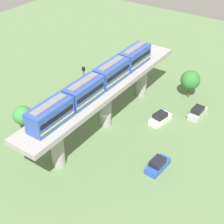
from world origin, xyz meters
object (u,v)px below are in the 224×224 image
Objects in this scene: train at (98,82)px; tree_near_viaduct at (121,61)px; signal_post at (85,92)px; tree_far_corner at (22,115)px; tree_mid_lot at (190,80)px; parked_car_silver at (198,112)px; parked_car_white at (160,118)px; parked_car_blue at (158,165)px.

train is 20.31m from tree_near_viaduct.
tree_near_viaduct is at bearing -76.10° from signal_post.
tree_mid_lot is at bearing -124.84° from tree_far_corner.
tree_near_viaduct is at bearing -94.67° from tree_far_corner.
parked_car_white is at bearing 51.49° from parked_car_silver.
train reaches higher than parked_car_white.
tree_far_corner reaches higher than parked_car_blue.
tree_near_viaduct is 17.75m from signal_post.
tree_far_corner is at bearing 85.33° from tree_near_viaduct.
train is 5.62× the size of tree_far_corner.
tree_mid_lot reaches higher than parked_car_blue.
parked_car_blue is 28.57m from tree_near_viaduct.
signal_post is at bearing -127.81° from tree_far_corner.
train is at bearing 50.32° from parked_car_silver.
tree_far_corner is (17.45, 25.07, -0.26)m from tree_mid_lot.
parked_car_blue is 0.91× the size of tree_near_viaduct.
tree_mid_lot reaches higher than parked_car_white.
tree_far_corner reaches higher than parked_car_silver.
parked_car_blue is 0.88× the size of tree_far_corner.
parked_car_white is 13.49m from signal_post.
parked_car_silver is 29.46m from tree_far_corner.
tree_near_viaduct reaches higher than parked_car_white.
signal_post reaches higher than parked_car_silver.
tree_mid_lot is at bearing -123.35° from signal_post.
tree_near_viaduct is (19.32, -5.05, 2.43)m from parked_car_silver.
tree_far_corner is (2.06, 25.16, 0.14)m from tree_near_viaduct.
parked_car_white and parked_car_silver have the same top height.
parked_car_silver is 20.12m from tree_near_viaduct.
tree_far_corner is at bearing 37.04° from train.
tree_mid_lot is 20.43m from signal_post.
parked_car_white is at bearing -133.19° from train.
parked_car_blue is (-12.18, 2.60, -8.38)m from train.
tree_mid_lot is (4.40, -20.37, 2.83)m from parked_car_blue.
train is 6.35× the size of parked_car_blue.
parked_car_white is at bearing -138.44° from tree_far_corner.
parked_car_blue is 11.39m from parked_car_white.
train reaches higher than tree_near_viaduct.
signal_post is (15.10, 12.02, 4.87)m from parked_car_silver.
parked_car_silver is at bearing -83.97° from parked_car_blue.
tree_far_corner is (16.84, 14.93, 2.57)m from parked_car_white.
parked_car_blue is 22.50m from tree_far_corner.
parked_car_blue is at bearing 126.66° from parked_car_white.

